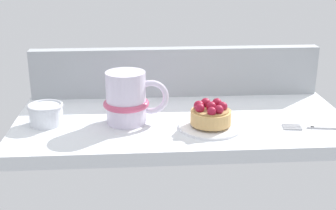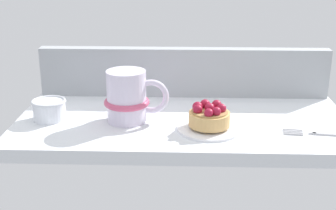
{
  "view_description": "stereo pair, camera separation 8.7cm",
  "coord_description": "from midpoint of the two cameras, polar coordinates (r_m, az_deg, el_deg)",
  "views": [
    {
      "loc": [
        -8.86,
        -85.83,
        33.1
      ],
      "look_at": [
        -3.06,
        -3.93,
        4.11
      ],
      "focal_mm": 49.05,
      "sensor_mm": 36.0,
      "label": 1
    },
    {
      "loc": [
        -0.16,
        -85.98,
        33.1
      ],
      "look_at": [
        -3.06,
        -3.93,
        4.11
      ],
      "focal_mm": 49.05,
      "sensor_mm": 36.0,
      "label": 2
    }
  ],
  "objects": [
    {
      "name": "dessert_fork",
      "position": [
        0.9,
        22.41,
        -3.39
      ],
      "size": [
        17.74,
        4.05,
        0.6
      ],
      "color": "#B7B7BC",
      "rests_on": "ground_plane"
    },
    {
      "name": "ground_plane",
      "position": [
        0.93,
        4.67,
        -2.41
      ],
      "size": [
        66.19,
        32.27,
        2.57
      ],
      "primitive_type": "cube",
      "color": "silver"
    },
    {
      "name": "sugar_bowl",
      "position": [
        0.92,
        -11.87,
        -0.54
      ],
      "size": [
        6.84,
        6.84,
        4.07
      ],
      "color": "silver",
      "rests_on": "ground_plane"
    },
    {
      "name": "window_rail_back",
      "position": [
        1.04,
        4.44,
        4.05
      ],
      "size": [
        64.86,
        3.06,
        11.02
      ],
      "primitive_type": "cube",
      "color": "#9EA3A8",
      "rests_on": "ground_plane"
    },
    {
      "name": "coffee_mug",
      "position": [
        0.89,
        -2.06,
        0.94
      ],
      "size": [
        12.71,
        8.9,
        10.2
      ],
      "color": "silver",
      "rests_on": "ground_plane"
    },
    {
      "name": "raspberry_tart",
      "position": [
        0.86,
        8.14,
        -1.39
      ],
      "size": [
        7.69,
        7.69,
        4.38
      ],
      "color": "tan",
      "rests_on": "dessert_plate"
    },
    {
      "name": "dessert_plate",
      "position": [
        0.87,
        8.09,
        -2.84
      ],
      "size": [
        12.06,
        12.06,
        0.92
      ],
      "color": "white",
      "rests_on": "ground_plane"
    }
  ]
}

